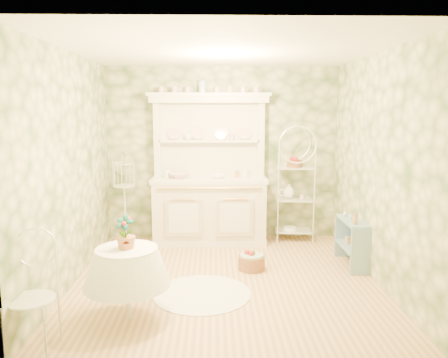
{
  "coord_description": "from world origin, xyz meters",
  "views": [
    {
      "loc": [
        -0.13,
        -5.07,
        2.02
      ],
      "look_at": [
        0.0,
        0.5,
        1.15
      ],
      "focal_mm": 35.0,
      "sensor_mm": 36.0,
      "label": 1
    }
  ],
  "objects_px": {
    "kitchen_dresser": "(209,169)",
    "birdcage_stand": "(125,196)",
    "cafe_chair": "(31,301)",
    "floor_basket": "(252,260)",
    "round_table": "(128,289)",
    "bakers_rack": "(294,180)",
    "side_shelf": "(352,243)"
  },
  "relations": [
    {
      "from": "side_shelf",
      "to": "floor_basket",
      "type": "height_order",
      "value": "side_shelf"
    },
    {
      "from": "kitchen_dresser",
      "to": "floor_basket",
      "type": "distance_m",
      "value": 1.69
    },
    {
      "from": "birdcage_stand",
      "to": "floor_basket",
      "type": "bearing_deg",
      "value": -31.48
    },
    {
      "from": "side_shelf",
      "to": "cafe_chair",
      "type": "height_order",
      "value": "cafe_chair"
    },
    {
      "from": "bakers_rack",
      "to": "round_table",
      "type": "xyz_separation_m",
      "value": [
        -2.1,
        -2.62,
        -0.66
      ]
    },
    {
      "from": "bakers_rack",
      "to": "cafe_chair",
      "type": "height_order",
      "value": "bakers_rack"
    },
    {
      "from": "round_table",
      "to": "cafe_chair",
      "type": "xyz_separation_m",
      "value": [
        -0.7,
        -0.55,
        0.13
      ]
    },
    {
      "from": "bakers_rack",
      "to": "side_shelf",
      "type": "height_order",
      "value": "bakers_rack"
    },
    {
      "from": "round_table",
      "to": "birdcage_stand",
      "type": "bearing_deg",
      "value": 101.68
    },
    {
      "from": "cafe_chair",
      "to": "floor_basket",
      "type": "height_order",
      "value": "cafe_chair"
    },
    {
      "from": "kitchen_dresser",
      "to": "bakers_rack",
      "type": "height_order",
      "value": "kitchen_dresser"
    },
    {
      "from": "bakers_rack",
      "to": "birdcage_stand",
      "type": "bearing_deg",
      "value": -169.72
    },
    {
      "from": "kitchen_dresser",
      "to": "birdcage_stand",
      "type": "relative_size",
      "value": 1.53
    },
    {
      "from": "birdcage_stand",
      "to": "floor_basket",
      "type": "distance_m",
      "value": 2.23
    },
    {
      "from": "birdcage_stand",
      "to": "round_table",
      "type": "bearing_deg",
      "value": -78.32
    },
    {
      "from": "kitchen_dresser",
      "to": "bakers_rack",
      "type": "relative_size",
      "value": 1.19
    },
    {
      "from": "floor_basket",
      "to": "cafe_chair",
      "type": "bearing_deg",
      "value": -137.64
    },
    {
      "from": "birdcage_stand",
      "to": "floor_basket",
      "type": "xyz_separation_m",
      "value": [
        1.83,
        -1.12,
        -0.63
      ]
    },
    {
      "from": "kitchen_dresser",
      "to": "cafe_chair",
      "type": "relative_size",
      "value": 2.64
    },
    {
      "from": "kitchen_dresser",
      "to": "side_shelf",
      "type": "xyz_separation_m",
      "value": [
        1.88,
        -1.1,
        -0.84
      ]
    },
    {
      "from": "kitchen_dresser",
      "to": "round_table",
      "type": "distance_m",
      "value": 2.77
    },
    {
      "from": "round_table",
      "to": "bakers_rack",
      "type": "bearing_deg",
      "value": 51.25
    },
    {
      "from": "kitchen_dresser",
      "to": "bakers_rack",
      "type": "xyz_separation_m",
      "value": [
        1.32,
        0.09,
        -0.19
      ]
    },
    {
      "from": "round_table",
      "to": "birdcage_stand",
      "type": "relative_size",
      "value": 0.41
    },
    {
      "from": "floor_basket",
      "to": "birdcage_stand",
      "type": "bearing_deg",
      "value": 148.52
    },
    {
      "from": "floor_basket",
      "to": "side_shelf",
      "type": "bearing_deg",
      "value": 5.24
    },
    {
      "from": "kitchen_dresser",
      "to": "round_table",
      "type": "height_order",
      "value": "kitchen_dresser"
    },
    {
      "from": "round_table",
      "to": "birdcage_stand",
      "type": "distance_m",
      "value": 2.51
    },
    {
      "from": "round_table",
      "to": "floor_basket",
      "type": "relative_size",
      "value": 1.62
    },
    {
      "from": "birdcage_stand",
      "to": "cafe_chair",
      "type": "bearing_deg",
      "value": -93.91
    },
    {
      "from": "side_shelf",
      "to": "birdcage_stand",
      "type": "height_order",
      "value": "birdcage_stand"
    },
    {
      "from": "round_table",
      "to": "floor_basket",
      "type": "distance_m",
      "value": 1.87
    }
  ]
}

